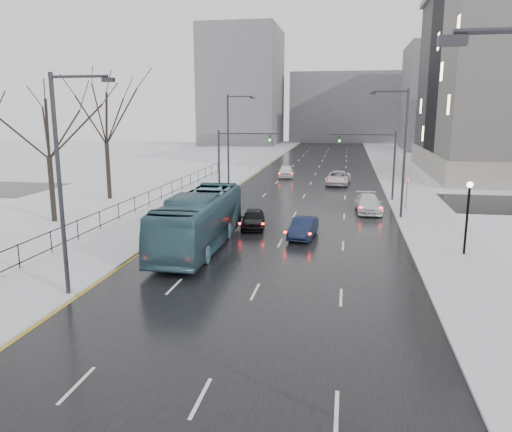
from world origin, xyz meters
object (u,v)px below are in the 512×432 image
Objects in this scene: streetlight_r_mid at (402,147)px; no_uturn_sign at (407,183)px; bus at (199,220)px; sedan_center_near at (253,219)px; sedan_center_far at (286,171)px; lamppost_r_mid at (468,207)px; tree_park_e at (110,200)px; sedan_right_cross at (338,178)px; sedan_right_far at (368,203)px; mast_signal_left at (229,155)px; sedan_right_near at (303,228)px; mast_signal_right at (383,157)px; streetlight_l_far at (230,137)px; streetlight_l_near at (64,176)px; tree_park_d at (55,222)px.

no_uturn_sign is (1.03, 4.00, -3.32)m from streetlight_r_mid.
sedan_center_near is at bearing 67.34° from bus.
sedan_center_far is (-1.00, 28.12, 0.09)m from sedan_center_near.
lamppost_r_mid is (2.83, -10.00, -2.67)m from streetlight_r_mid.
tree_park_e is 18.21m from sedan_center_near.
sedan_right_cross is 1.09× the size of sedan_right_far.
sedan_right_near is at bearing -60.55° from mast_signal_left.
sedan_right_far is (-3.24, -1.80, -1.54)m from no_uturn_sign.
streetlight_r_mid is 8.18m from mast_signal_right.
streetlight_r_mid and streetlight_l_far have the same top height.
streetlight_l_near is at bearing -102.01° from sedan_center_far.
mast_signal_right reaches higher than tree_park_d.
no_uturn_sign is at bearing 75.52° from streetlight_r_mid.
tree_park_e reaches higher than no_uturn_sign.
streetlight_l_near is at bearing -152.45° from lamppost_r_mid.
lamppost_r_mid is 10.28m from sedan_right_near.
streetlight_l_near is (-16.33, -20.00, 0.00)m from streetlight_r_mid.
tree_park_e reaches higher than sedan_right_cross.
tree_park_d is 1.25× the size of streetlight_r_mid.
bus is (13.00, -4.96, 1.76)m from tree_park_d.
streetlight_l_far reaches higher than no_uturn_sign.
sedan_center_near is (-9.83, -13.20, -3.38)m from mast_signal_right.
streetlight_l_far is at bearing 131.06° from lamppost_r_mid.
lamppost_r_mid is 15.87m from bus.
bus reaches higher than sedan_right_far.
no_uturn_sign reaches higher than sedan_right_near.
streetlight_l_near is 16.58m from sedan_center_near.
mast_signal_left is 14.46m from sedan_center_near.
streetlight_l_near reaches higher than bus.
sedan_center_far is at bearing 125.96° from mast_signal_right.
sedan_center_near is (15.70, -9.20, 0.73)m from tree_park_e.
mast_signal_left reaches higher than sedan_right_near.
tree_park_e is (-0.40, 10.00, 0.00)m from tree_park_d.
lamppost_r_mid reaches higher than sedan_right_far.
no_uturn_sign is 0.49× the size of sedan_right_cross.
sedan_center_far is at bearing 146.48° from sedan_right_cross.
tree_park_e is 24.24m from sedan_right_far.
mast_signal_left is at bearing -132.65° from sedan_right_cross.
bus is 6.28m from sedan_center_near.
sedan_right_far is (8.46, 7.40, 0.04)m from sedan_center_near.
lamppost_r_mid is at bearing -69.71° from sedan_right_cross.
sedan_center_near is (-10.67, -5.20, -4.89)m from streetlight_r_mid.
no_uturn_sign is (1.87, -4.00, -1.81)m from mast_signal_right.
streetlight_l_near is 21.78m from lamppost_r_mid.
mast_signal_right reaches higher than no_uturn_sign.
sedan_right_far is (23.76, 8.20, 0.77)m from tree_park_d.
streetlight_l_near is at bearing -118.96° from mast_signal_right.
streetlight_l_near reaches higher than sedan_center_far.
tree_park_d is at bearing 175.82° from sedan_center_near.
mast_signal_right is at bearing -14.48° from streetlight_l_far.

